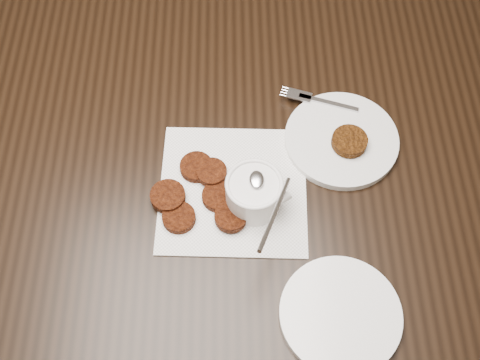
% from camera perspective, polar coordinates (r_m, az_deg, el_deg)
% --- Properties ---
extents(floor, '(4.00, 4.00, 0.00)m').
position_cam_1_polar(floor, '(1.80, -5.24, -12.99)').
color(floor, '#53371C').
rests_on(floor, ground).
extents(table, '(1.54, 0.99, 0.75)m').
position_cam_1_polar(table, '(1.47, -5.61, -6.06)').
color(table, black).
rests_on(table, floor).
extents(napkin, '(0.28, 0.28, 0.00)m').
position_cam_1_polar(napkin, '(1.10, -0.68, -0.90)').
color(napkin, white).
rests_on(napkin, table).
extents(sauce_ramekin, '(0.15, 0.15, 0.14)m').
position_cam_1_polar(sauce_ramekin, '(1.03, 1.38, -0.31)').
color(sauce_ramekin, white).
rests_on(sauce_ramekin, napkin).
extents(patty_cluster, '(0.23, 0.23, 0.02)m').
position_cam_1_polar(patty_cluster, '(1.09, -3.58, -1.23)').
color(patty_cluster, '#67280D').
rests_on(patty_cluster, napkin).
extents(plate_with_patty, '(0.28, 0.28, 0.03)m').
position_cam_1_polar(plate_with_patty, '(1.16, 9.77, 4.07)').
color(plate_with_patty, silver).
rests_on(plate_with_patty, table).
extents(plate_empty, '(0.27, 0.27, 0.01)m').
position_cam_1_polar(plate_empty, '(1.02, 9.63, -12.63)').
color(plate_empty, white).
rests_on(plate_empty, table).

